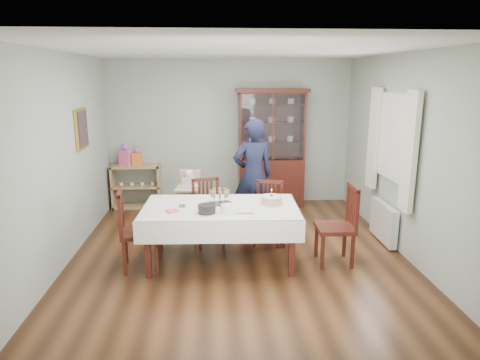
{
  "coord_description": "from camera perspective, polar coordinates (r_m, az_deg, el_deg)",
  "views": [
    {
      "loc": [
        -0.33,
        -5.5,
        2.39
      ],
      "look_at": [
        0.04,
        0.2,
        1.0
      ],
      "focal_mm": 32.0,
      "sensor_mm": 36.0,
      "label": 1
    }
  ],
  "objects": [
    {
      "name": "dining_table",
      "position": [
        5.63,
        -2.58,
        -7.16
      ],
      "size": [
        2.05,
        1.23,
        0.76
      ],
      "rotation": [
        0.0,
        0.0,
        -0.04
      ],
      "color": "#461911",
      "rests_on": "floor"
    },
    {
      "name": "sideboard",
      "position": [
        8.16,
        -13.6,
        -0.8
      ],
      "size": [
        0.9,
        0.38,
        0.8
      ],
      "color": "tan",
      "rests_on": "floor"
    },
    {
      "name": "birthday_cake",
      "position": [
        5.56,
        4.21,
        -2.75
      ],
      "size": [
        0.31,
        0.31,
        0.21
      ],
      "color": "white",
      "rests_on": "dining_table"
    },
    {
      "name": "chair_far_left",
      "position": [
        6.28,
        -4.19,
        -5.95
      ],
      "size": [
        0.51,
        0.51,
        0.94
      ],
      "rotation": [
        0.0,
        0.0,
        0.25
      ],
      "color": "#461911",
      "rests_on": "floor"
    },
    {
      "name": "high_chair",
      "position": [
        6.78,
        -6.75,
        -3.58
      ],
      "size": [
        0.51,
        0.51,
        0.99
      ],
      "rotation": [
        0.0,
        0.0,
        -0.17
      ],
      "color": "black",
      "rests_on": "floor"
    },
    {
      "name": "cutlery",
      "position": [
        5.55,
        -8.06,
        -3.45
      ],
      "size": [
        0.11,
        0.16,
        0.01
      ],
      "primitive_type": null,
      "rotation": [
        0.0,
        0.0,
        0.06
      ],
      "color": "silver",
      "rests_on": "dining_table"
    },
    {
      "name": "chair_far_right",
      "position": [
        6.29,
        3.74,
        -6.04
      ],
      "size": [
        0.49,
        0.49,
        0.9
      ],
      "rotation": [
        0.0,
        0.0,
        -0.25
      ],
      "color": "#461911",
      "rests_on": "floor"
    },
    {
      "name": "champagne_tray",
      "position": [
        5.56,
        -2.71,
        -2.68
      ],
      "size": [
        0.34,
        0.34,
        0.2
      ],
      "color": "silver",
      "rests_on": "dining_table"
    },
    {
      "name": "room_shell",
      "position": [
        6.08,
        -0.56,
        7.24
      ],
      "size": [
        5.0,
        5.0,
        5.0
      ],
      "color": "#9EAA99",
      "rests_on": "floor"
    },
    {
      "name": "chair_end_right",
      "position": [
        5.76,
        12.65,
        -7.82
      ],
      "size": [
        0.48,
        0.48,
        1.04
      ],
      "rotation": [
        0.0,
        0.0,
        -1.6
      ],
      "color": "#461911",
      "rests_on": "floor"
    },
    {
      "name": "window",
      "position": [
        6.4,
        19.93,
        5.35
      ],
      "size": [
        0.04,
        1.02,
        1.22
      ],
      "primitive_type": "cube",
      "color": "white",
      "rests_on": "room_shell"
    },
    {
      "name": "plate_stack_white",
      "position": [
        5.26,
        -1.42,
        -3.82
      ],
      "size": [
        0.28,
        0.28,
        0.09
      ],
      "primitive_type": "cylinder",
      "rotation": [
        0.0,
        0.0,
        -0.42
      ],
      "color": "white",
      "rests_on": "dining_table"
    },
    {
      "name": "floor",
      "position": [
        6.01,
        -0.24,
        -9.72
      ],
      "size": [
        5.0,
        5.0,
        0.0
      ],
      "primitive_type": "plane",
      "color": "#593319",
      "rests_on": "ground"
    },
    {
      "name": "china_cabinet",
      "position": [
        7.94,
        4.18,
        4.49
      ],
      "size": [
        1.3,
        0.48,
        2.18
      ],
      "color": "#461911",
      "rests_on": "floor"
    },
    {
      "name": "curtain_left",
      "position": [
        5.83,
        21.7,
        3.46
      ],
      "size": [
        0.07,
        0.3,
        1.55
      ],
      "primitive_type": "cube",
      "color": "silver",
      "rests_on": "room_shell"
    },
    {
      "name": "napkin_stack",
      "position": [
        5.35,
        -8.96,
        -4.09
      ],
      "size": [
        0.19,
        0.19,
        0.02
      ],
      "primitive_type": "cube",
      "rotation": [
        0.0,
        0.0,
        0.42
      ],
      "color": "#EB5691",
      "rests_on": "dining_table"
    },
    {
      "name": "gift_bag_pink",
      "position": [
        8.05,
        -15.04,
        3.12
      ],
      "size": [
        0.25,
        0.21,
        0.4
      ],
      "color": "#EB5691",
      "rests_on": "sideboard"
    },
    {
      "name": "plate_stack_dark",
      "position": [
        5.24,
        -4.46,
        -3.85
      ],
      "size": [
        0.28,
        0.28,
        0.1
      ],
      "primitive_type": "cylinder",
      "rotation": [
        0.0,
        0.0,
        -0.38
      ],
      "color": "black",
      "rests_on": "dining_table"
    },
    {
      "name": "curtain_right",
      "position": [
        6.95,
        17.4,
        5.32
      ],
      "size": [
        0.07,
        0.3,
        1.55
      ],
      "primitive_type": "cube",
      "color": "silver",
      "rests_on": "room_shell"
    },
    {
      "name": "gift_bag_orange",
      "position": [
        8.02,
        -13.6,
        2.97
      ],
      "size": [
        0.19,
        0.14,
        0.33
      ],
      "color": "orange",
      "rests_on": "sideboard"
    },
    {
      "name": "woman",
      "position": [
        6.67,
        1.74,
        0.64
      ],
      "size": [
        0.72,
        0.55,
        1.76
      ],
      "primitive_type": "imported",
      "rotation": [
        0.0,
        0.0,
        3.35
      ],
      "color": "black",
      "rests_on": "floor"
    },
    {
      "name": "chair_end_left",
      "position": [
        5.62,
        -13.36,
        -8.43
      ],
      "size": [
        0.53,
        0.53,
        1.04
      ],
      "rotation": [
        0.0,
        0.0,
        1.72
      ],
      "color": "#461911",
      "rests_on": "floor"
    },
    {
      "name": "radiator",
      "position": [
        6.65,
        18.58,
        -5.34
      ],
      "size": [
        0.1,
        0.8,
        0.55
      ],
      "primitive_type": "cube",
      "color": "white",
      "rests_on": "floor"
    },
    {
      "name": "picture_frame",
      "position": [
        6.62,
        -20.38,
        6.45
      ],
      "size": [
        0.04,
        0.48,
        0.58
      ],
      "primitive_type": "cube",
      "color": "gold",
      "rests_on": "room_shell"
    },
    {
      "name": "cake_knife",
      "position": [
        5.2,
        0.16,
        -4.47
      ],
      "size": [
        0.31,
        0.04,
        0.01
      ],
      "primitive_type": "cube",
      "rotation": [
        0.0,
        0.0,
        -0.03
      ],
      "color": "silver",
      "rests_on": "dining_table"
    }
  ]
}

